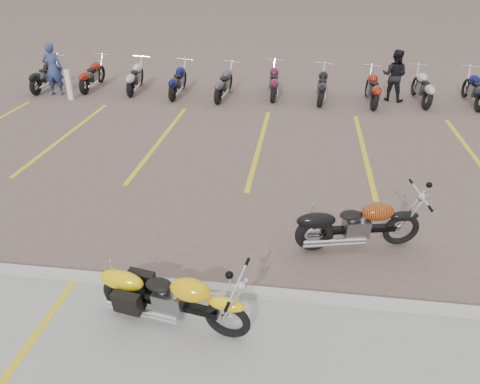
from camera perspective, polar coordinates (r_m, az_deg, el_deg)
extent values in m
plane|color=brown|center=(8.89, -0.23, -3.92)|extent=(100.00, 100.00, 0.00)
cube|color=#ADAAA3|center=(7.24, -2.52, -11.79)|extent=(60.00, 0.18, 0.12)
torus|color=black|center=(6.40, -1.41, -15.18)|extent=(0.65, 0.22, 0.64)
torus|color=black|center=(6.94, -13.58, -12.04)|extent=(0.70, 0.29, 0.68)
cube|color=black|center=(6.59, -7.82, -13.24)|extent=(1.28, 0.35, 0.10)
cube|color=slate|center=(6.57, -8.25, -12.75)|extent=(0.46, 0.37, 0.33)
ellipsoid|color=#F6B30C|center=(6.27, -5.72, -11.39)|extent=(0.62, 0.41, 0.29)
ellipsoid|color=black|center=(6.46, -9.44, -10.75)|extent=(0.42, 0.32, 0.12)
torus|color=black|center=(8.60, 18.90, -4.34)|extent=(0.65, 0.25, 0.64)
torus|color=black|center=(8.11, 8.98, -5.08)|extent=(0.70, 0.32, 0.68)
cube|color=black|center=(8.29, 14.13, -4.37)|extent=(1.27, 0.41, 0.10)
cube|color=slate|center=(8.25, 13.86, -4.05)|extent=(0.47, 0.38, 0.33)
ellipsoid|color=black|center=(8.21, 16.23, -2.15)|extent=(0.63, 0.44, 0.29)
ellipsoid|color=black|center=(8.08, 13.20, -2.57)|extent=(0.43, 0.34, 0.12)
imported|color=navy|center=(17.92, -21.84, 13.75)|extent=(0.72, 0.53, 1.79)
imported|color=black|center=(16.84, 18.31, 13.34)|extent=(1.01, 0.91, 1.69)
cube|color=white|center=(17.22, -20.12, 12.15)|extent=(0.16, 0.16, 1.00)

